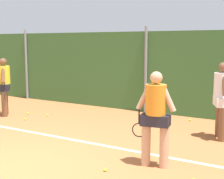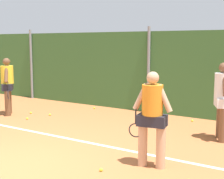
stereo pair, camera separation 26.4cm
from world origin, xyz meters
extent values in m
plane|color=#B76638|center=(0.00, 1.81, 0.00)|extent=(29.52, 29.52, 0.00)
cube|color=#386633|center=(0.00, 6.15, 1.38)|extent=(19.19, 0.25, 2.76)
cylinder|color=gray|center=(-5.54, 5.98, 1.46)|extent=(0.10, 0.10, 2.92)
cylinder|color=gray|center=(0.00, 5.98, 1.46)|extent=(0.10, 0.10, 2.92)
cube|color=white|center=(0.00, 2.10, 0.00)|extent=(14.02, 0.10, 0.01)
cylinder|color=tan|center=(2.46, 1.54, 0.41)|extent=(0.18, 0.18, 0.81)
cylinder|color=tan|center=(2.10, 1.48, 0.41)|extent=(0.18, 0.18, 0.81)
cube|color=#23232D|center=(2.28, 1.51, 0.92)|extent=(0.58, 0.40, 0.22)
cylinder|color=orange|center=(2.28, 1.51, 1.32)|extent=(0.40, 0.40, 0.58)
sphere|color=tan|center=(2.28, 1.51, 1.73)|extent=(0.23, 0.23, 0.23)
cylinder|color=tan|center=(2.50, 1.54, 1.36)|extent=(0.33, 0.15, 0.54)
cylinder|color=tan|center=(2.06, 1.47, 1.36)|extent=(0.33, 0.15, 0.54)
cylinder|color=black|center=(1.98, 1.41, 0.97)|extent=(0.03, 0.03, 0.28)
torus|color=#26262B|center=(1.98, 1.41, 0.70)|extent=(0.28, 0.07, 0.28)
cylinder|color=brown|center=(-3.90, 3.33, 0.41)|extent=(0.18, 0.18, 0.82)
cylinder|color=brown|center=(-3.65, 3.06, 0.41)|extent=(0.18, 0.18, 0.82)
cube|color=#23232D|center=(-3.78, 3.20, 0.93)|extent=(0.61, 0.62, 0.22)
cylinder|color=yellow|center=(-3.78, 3.20, 1.34)|extent=(0.40, 0.40, 0.59)
sphere|color=brown|center=(-3.78, 3.20, 1.76)|extent=(0.24, 0.24, 0.24)
cylinder|color=brown|center=(-3.94, 3.36, 1.38)|extent=(0.27, 0.27, 0.56)
cylinder|color=brown|center=(-3.62, 3.03, 1.38)|extent=(0.27, 0.27, 0.56)
cylinder|color=black|center=(-3.52, 3.00, 0.99)|extent=(0.03, 0.03, 0.28)
torus|color=#26262B|center=(-3.52, 3.00, 0.72)|extent=(0.21, 0.22, 0.28)
cylinder|color=brown|center=(3.03, 3.87, 0.42)|extent=(0.19, 0.19, 0.84)
cylinder|color=brown|center=(2.88, 4.21, 0.42)|extent=(0.19, 0.19, 0.84)
cube|color=white|center=(2.95, 4.04, 0.95)|extent=(0.53, 0.64, 0.22)
cylinder|color=white|center=(2.95, 4.04, 1.36)|extent=(0.41, 0.41, 0.60)
sphere|color=brown|center=(2.95, 4.04, 1.79)|extent=(0.24, 0.24, 0.24)
cylinder|color=brown|center=(2.86, 4.25, 1.40)|extent=(0.21, 0.32, 0.57)
sphere|color=#CCDB33|center=(-2.71, 3.01, 0.03)|extent=(0.07, 0.07, 0.07)
sphere|color=#CCDB33|center=(-1.92, 5.50, 0.03)|extent=(0.07, 0.07, 0.07)
sphere|color=#CCDB33|center=(1.59, 0.78, 0.03)|extent=(0.07, 0.07, 0.07)
sphere|color=#CCDB33|center=(-2.50, 3.81, 0.03)|extent=(0.07, 0.07, 0.07)
sphere|color=#CCDB33|center=(-3.24, 3.68, 0.03)|extent=(0.07, 0.07, 0.07)
sphere|color=#CCDB33|center=(1.73, 5.50, 0.03)|extent=(0.07, 0.07, 0.07)
camera|label=1|loc=(4.70, -4.22, 2.39)|focal=53.07mm
camera|label=2|loc=(4.92, -4.08, 2.39)|focal=53.07mm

